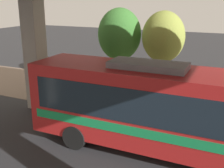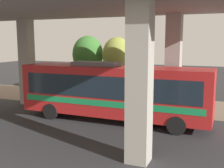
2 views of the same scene
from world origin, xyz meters
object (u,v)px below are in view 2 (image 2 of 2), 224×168
object	(u,v)px
bus	(113,90)
fire_hydrant	(28,94)
planter_back	(54,90)
planter_middle	(133,96)
planter_front	(75,89)
street_tree_far	(88,55)
street_tree_near	(117,55)

from	to	relation	value
bus	fire_hydrant	size ratio (longest dim) A/B	11.10
planter_back	fire_hydrant	bearing A→B (deg)	-58.05
bus	planter_middle	size ratio (longest dim) A/B	7.07
planter_front	planter_back	xyz separation A→B (m)	(0.05, -2.05, -0.21)
planter_middle	bus	bearing A→B (deg)	0.88
planter_front	planter_middle	size ratio (longest dim) A/B	1.22
planter_middle	street_tree_far	xyz separation A→B (m)	(-2.20, -4.91, 2.87)
fire_hydrant	planter_front	bearing A→B (deg)	106.80
bus	fire_hydrant	xyz separation A→B (m)	(-3.02, -8.87, -1.42)
bus	street_tree_near	xyz separation A→B (m)	(-6.19, -2.20, 1.76)
planter_back	street_tree_far	bearing A→B (deg)	135.47
street_tree_near	planter_front	bearing A→B (deg)	-54.93
fire_hydrant	street_tree_far	xyz separation A→B (m)	(-3.27, 3.89, 3.17)
planter_front	planter_back	distance (m)	2.06
bus	planter_back	distance (m)	8.30
fire_hydrant	street_tree_near	xyz separation A→B (m)	(-3.16, 6.67, 3.18)
planter_middle	street_tree_near	distance (m)	4.15
planter_front	street_tree_near	bearing A→B (deg)	125.07
planter_middle	street_tree_far	bearing A→B (deg)	-114.13
planter_back	planter_middle	bearing A→B (deg)	89.81
street_tree_near	street_tree_far	xyz separation A→B (m)	(-0.11, -2.78, -0.01)
fire_hydrant	planter_middle	xyz separation A→B (m)	(-1.07, 8.80, 0.30)
fire_hydrant	street_tree_far	bearing A→B (deg)	130.02
planter_front	planter_middle	xyz separation A→B (m)	(0.08, 5.00, -0.18)
planter_front	planter_middle	distance (m)	5.01
bus	planter_front	size ratio (longest dim) A/B	5.78
fire_hydrant	planter_back	distance (m)	2.08
fire_hydrant	street_tree_far	distance (m)	5.99
street_tree_near	street_tree_far	bearing A→B (deg)	-92.21
fire_hydrant	planter_back	size ratio (longest dim) A/B	0.67
street_tree_near	bus	bearing A→B (deg)	19.53
planter_middle	street_tree_near	world-z (taller)	street_tree_near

